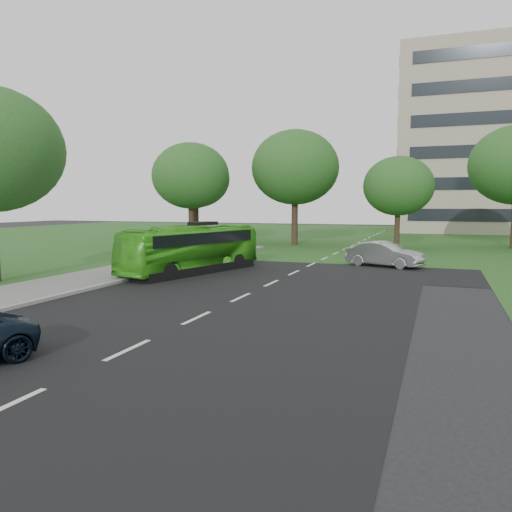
{
  "coord_description": "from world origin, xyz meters",
  "views": [
    {
      "loc": [
        7.67,
        -16.93,
        3.87
      ],
      "look_at": [
        0.1,
        3.55,
        1.6
      ],
      "focal_mm": 35.0,
      "sensor_mm": 36.0,
      "label": 1
    }
  ],
  "objects_px": {
    "tree_park_a": "(191,176)",
    "tree_park_f": "(196,179)",
    "tree_park_b": "(295,168)",
    "bus": "(192,249)",
    "sedan": "(385,254)",
    "tree_park_c": "(398,186)"
  },
  "relations": [
    {
      "from": "tree_park_c",
      "to": "bus",
      "type": "xyz_separation_m",
      "value": [
        -9.67,
        -19.75,
        -4.09
      ]
    },
    {
      "from": "tree_park_a",
      "to": "tree_park_f",
      "type": "xyz_separation_m",
      "value": [
        -2.41,
        5.67,
        0.07
      ]
    },
    {
      "from": "bus",
      "to": "sedan",
      "type": "height_order",
      "value": "bus"
    },
    {
      "from": "sedan",
      "to": "tree_park_c",
      "type": "bearing_deg",
      "value": 20.82
    },
    {
      "from": "tree_park_c",
      "to": "bus",
      "type": "bearing_deg",
      "value": -116.07
    },
    {
      "from": "tree_park_a",
      "to": "tree_park_b",
      "type": "distance_m",
      "value": 9.82
    },
    {
      "from": "tree_park_c",
      "to": "bus",
      "type": "relative_size",
      "value": 0.83
    },
    {
      "from": "tree_park_c",
      "to": "tree_park_f",
      "type": "relative_size",
      "value": 0.83
    },
    {
      "from": "tree_park_a",
      "to": "tree_park_f",
      "type": "bearing_deg",
      "value": 112.99
    },
    {
      "from": "tree_park_b",
      "to": "tree_park_f",
      "type": "relative_size",
      "value": 1.13
    },
    {
      "from": "tree_park_f",
      "to": "sedan",
      "type": "height_order",
      "value": "tree_park_f"
    },
    {
      "from": "tree_park_a",
      "to": "tree_park_b",
      "type": "xyz_separation_m",
      "value": [
        8.83,
        4.21,
        0.84
      ]
    },
    {
      "from": "tree_park_b",
      "to": "sedan",
      "type": "xyz_separation_m",
      "value": [
        9.87,
        -14.26,
        -6.54
      ]
    },
    {
      "from": "tree_park_b",
      "to": "bus",
      "type": "relative_size",
      "value": 1.13
    },
    {
      "from": "tree_park_c",
      "to": "tree_park_f",
      "type": "height_order",
      "value": "tree_park_f"
    },
    {
      "from": "tree_park_f",
      "to": "bus",
      "type": "relative_size",
      "value": 1.0
    },
    {
      "from": "bus",
      "to": "sedan",
      "type": "xyz_separation_m",
      "value": [
        10.0,
        6.54,
        -0.56
      ]
    },
    {
      "from": "tree_park_a",
      "to": "bus",
      "type": "xyz_separation_m",
      "value": [
        8.71,
        -16.59,
        -5.14
      ]
    },
    {
      "from": "tree_park_b",
      "to": "tree_park_c",
      "type": "height_order",
      "value": "tree_park_b"
    },
    {
      "from": "tree_park_c",
      "to": "sedan",
      "type": "xyz_separation_m",
      "value": [
        0.33,
        -13.21,
        -4.65
      ]
    },
    {
      "from": "tree_park_f",
      "to": "sedan",
      "type": "distance_m",
      "value": 26.95
    },
    {
      "from": "bus",
      "to": "sedan",
      "type": "bearing_deg",
      "value": 48.36
    }
  ]
}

